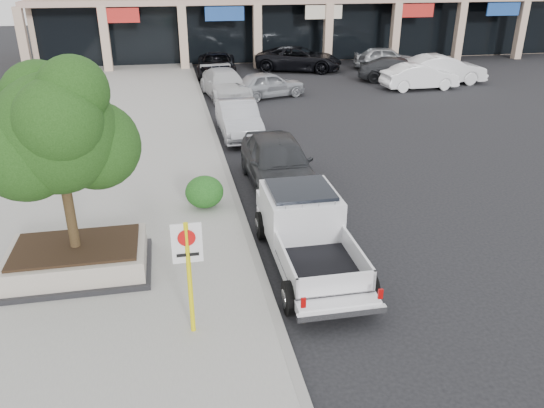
{
  "coord_description": "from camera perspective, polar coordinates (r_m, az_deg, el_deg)",
  "views": [
    {
      "loc": [
        -3.32,
        -10.01,
        6.57
      ],
      "look_at": [
        -1.04,
        1.5,
        1.25
      ],
      "focal_mm": 35.0,
      "sensor_mm": 36.0,
      "label": 1
    }
  ],
  "objects": [
    {
      "name": "lot_car_f",
      "position": [
        34.23,
        17.84,
        13.62
      ],
      "size": [
        5.16,
        1.97,
        1.68
      ],
      "primitive_type": "imported",
      "rotation": [
        0.0,
        0.0,
        1.53
      ],
      "color": "silver",
      "rests_on": "ground"
    },
    {
      "name": "lot_car_a",
      "position": [
        29.12,
        -0.45,
        12.74
      ],
      "size": [
        4.4,
        2.82,
        1.39
      ],
      "primitive_type": "imported",
      "rotation": [
        0.0,
        0.0,
        1.88
      ],
      "color": "#9DA0A5",
      "rests_on": "ground"
    },
    {
      "name": "planter",
      "position": [
        12.84,
        -20.13,
        -5.6
      ],
      "size": [
        3.2,
        2.2,
        0.68
      ],
      "color": "black",
      "rests_on": "sidewalk"
    },
    {
      "name": "no_parking_sign",
      "position": [
        9.75,
        -8.98,
        -6.35
      ],
      "size": [
        0.55,
        0.09,
        2.3
      ],
      "color": "yellow",
      "rests_on": "sidewalk"
    },
    {
      "name": "ground",
      "position": [
        12.42,
        6.14,
        -7.69
      ],
      "size": [
        120.0,
        120.0,
        0.0
      ],
      "primitive_type": "plane",
      "color": "black",
      "rests_on": "ground"
    },
    {
      "name": "hedge",
      "position": [
        15.31,
        -7.28,
        1.3
      ],
      "size": [
        1.1,
        0.99,
        0.93
      ],
      "primitive_type": "ellipsoid",
      "color": "#164814",
      "rests_on": "sidewalk"
    },
    {
      "name": "curb_car_a",
      "position": [
        16.9,
        0.67,
        4.53
      ],
      "size": [
        1.98,
        4.89,
        1.66
      ],
      "primitive_type": "imported",
      "rotation": [
        0.0,
        0.0,
        0.0
      ],
      "color": "#292A2D",
      "rests_on": "ground"
    },
    {
      "name": "planter_tree",
      "position": [
        11.85,
        -21.43,
        7.26
      ],
      "size": [
        2.9,
        2.55,
        4.0
      ],
      "color": "#322013",
      "rests_on": "planter"
    },
    {
      "name": "lot_car_c",
      "position": [
        34.07,
        13.54,
        13.84
      ],
      "size": [
        5.34,
        3.9,
        1.44
      ],
      "primitive_type": "imported",
      "rotation": [
        0.0,
        0.0,
        1.14
      ],
      "color": "#2B2D30",
      "rests_on": "ground"
    },
    {
      "name": "curb",
      "position": [
        17.37,
        -4.53,
        2.34
      ],
      "size": [
        0.2,
        52.0,
        0.15
      ],
      "primitive_type": "cube",
      "color": "gray",
      "rests_on": "ground"
    },
    {
      "name": "curb_car_b",
      "position": [
        22.33,
        -3.62,
        9.13
      ],
      "size": [
        1.56,
        4.36,
        1.43
      ],
      "primitive_type": "imported",
      "rotation": [
        0.0,
        0.0,
        0.01
      ],
      "color": "#A9AAB1",
      "rests_on": "ground"
    },
    {
      "name": "curb_car_c",
      "position": [
        29.2,
        -5.09,
        12.74
      ],
      "size": [
        2.59,
        5.18,
        1.45
      ],
      "primitive_type": "imported",
      "rotation": [
        0.0,
        0.0,
        0.12
      ],
      "color": "silver",
      "rests_on": "ground"
    },
    {
      "name": "lot_car_e",
      "position": [
        38.3,
        12.15,
        15.11
      ],
      "size": [
        4.65,
        2.64,
        1.49
      ],
      "primitive_type": "imported",
      "rotation": [
        0.0,
        0.0,
        1.36
      ],
      "color": "#94979B",
      "rests_on": "ground"
    },
    {
      "name": "sidewalk",
      "position": [
        17.41,
        -17.54,
        1.29
      ],
      "size": [
        8.0,
        52.0,
        0.15
      ],
      "primitive_type": "cube",
      "color": "gray",
      "rests_on": "ground"
    },
    {
      "name": "lot_car_d",
      "position": [
        36.86,
        2.89,
        15.33
      ],
      "size": [
        6.29,
        4.45,
        1.59
      ],
      "primitive_type": "imported",
      "rotation": [
        0.0,
        0.0,
        1.22
      ],
      "color": "black",
      "rests_on": "ground"
    },
    {
      "name": "lot_car_b",
      "position": [
        32.27,
        15.59,
        13.07
      ],
      "size": [
        4.41,
        1.68,
        1.44
      ],
      "primitive_type": "imported",
      "rotation": [
        0.0,
        0.0,
        1.61
      ],
      "color": "white",
      "rests_on": "ground"
    },
    {
      "name": "pickup_truck",
      "position": [
        12.35,
        4.06,
        -3.43
      ],
      "size": [
        1.95,
        5.21,
        1.64
      ],
      "primitive_type": null,
      "rotation": [
        0.0,
        0.0,
        -0.0
      ],
      "color": "silver",
      "rests_on": "ground"
    },
    {
      "name": "curb_car_d",
      "position": [
        35.13,
        -5.99,
        14.66
      ],
      "size": [
        2.86,
        5.38,
        1.44
      ],
      "primitive_type": "imported",
      "rotation": [
        0.0,
        0.0,
        -0.09
      ],
      "color": "black",
      "rests_on": "ground"
    }
  ]
}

